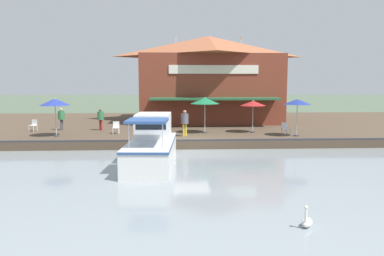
{
  "coord_description": "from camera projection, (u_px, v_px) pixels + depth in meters",
  "views": [
    {
      "loc": [
        22.77,
        -0.91,
        4.18
      ],
      "look_at": [
        -1.0,
        0.22,
        1.3
      ],
      "focal_mm": 35.0,
      "sensor_mm": 36.0,
      "label": 1
    }
  ],
  "objects": [
    {
      "name": "waterfront_restaurant",
      "position": [
        208.0,
        78.0,
        35.71
      ],
      "size": [
        11.98,
        12.94,
        8.14
      ],
      "color": "brown",
      "rests_on": "quay_deck"
    },
    {
      "name": "person_at_quay_edge",
      "position": [
        185.0,
        120.0,
        25.06
      ],
      "size": [
        0.5,
        0.5,
        1.76
      ],
      "color": "gold",
      "rests_on": "quay_deck"
    },
    {
      "name": "patio_umbrella_mid_patio_left",
      "position": [
        297.0,
        102.0,
        25.03
      ],
      "size": [
        1.8,
        1.8,
        2.54
      ],
      "color": "#B7B7B7",
      "rests_on": "quay_deck"
    },
    {
      "name": "quay_edge_fender",
      "position": [
        189.0,
        140.0,
        23.15
      ],
      "size": [
        0.2,
        50.4,
        0.1
      ],
      "primitive_type": "cube",
      "color": "#2D2D33",
      "rests_on": "quay_deck"
    },
    {
      "name": "cafe_chair_facing_river",
      "position": [
        116.0,
        127.0,
        26.49
      ],
      "size": [
        0.47,
        0.47,
        0.85
      ],
      "color": "white",
      "rests_on": "quay_deck"
    },
    {
      "name": "person_mid_patio",
      "position": [
        101.0,
        117.0,
        28.25
      ],
      "size": [
        0.47,
        0.47,
        1.65
      ],
      "color": "#B23338",
      "rests_on": "quay_deck"
    },
    {
      "name": "person_near_entrance",
      "position": [
        61.0,
        116.0,
        28.31
      ],
      "size": [
        0.48,
        0.48,
        1.69
      ],
      "color": "#4C4C56",
      "rests_on": "quay_deck"
    },
    {
      "name": "swan",
      "position": [
        307.0,
        222.0,
        10.7
      ],
      "size": [
        0.62,
        0.53,
        0.69
      ],
      "color": "white",
      "rests_on": "river_water"
    },
    {
      "name": "motorboat_fourth_along",
      "position": [
        153.0,
        146.0,
        19.09
      ],
      "size": [
        7.15,
        2.48,
        2.53
      ],
      "color": "white",
      "rests_on": "river_water"
    },
    {
      "name": "patio_umbrella_far_corner",
      "position": [
        205.0,
        101.0,
        26.6
      ],
      "size": [
        2.07,
        2.07,
        2.57
      ],
      "color": "#B7B7B7",
      "rests_on": "quay_deck"
    },
    {
      "name": "ground_plane",
      "position": [
        189.0,
        151.0,
        23.13
      ],
      "size": [
        220.0,
        220.0,
        0.0
      ],
      "primitive_type": "plane",
      "color": "#4C5B47"
    },
    {
      "name": "patio_umbrella_mid_patio_right",
      "position": [
        55.0,
        102.0,
        24.94
      ],
      "size": [
        1.98,
        1.98,
        2.58
      ],
      "color": "#B7B7B7",
      "rests_on": "quay_deck"
    },
    {
      "name": "cafe_chair_under_first_umbrella",
      "position": [
        285.0,
        128.0,
        25.93
      ],
      "size": [
        0.55,
        0.55,
        0.85
      ],
      "color": "white",
      "rests_on": "quay_deck"
    },
    {
      "name": "tree_behind_restaurant",
      "position": [
        164.0,
        75.0,
        38.99
      ],
      "size": [
        3.75,
        3.58,
        6.29
      ],
      "color": "brown",
      "rests_on": "quay_deck"
    },
    {
      "name": "mooring_post",
      "position": [
        163.0,
        133.0,
        23.27
      ],
      "size": [
        0.22,
        0.22,
        0.93
      ],
      "color": "#473323",
      "rests_on": "quay_deck"
    },
    {
      "name": "quay_deck",
      "position": [
        184.0,
        126.0,
        34.0
      ],
      "size": [
        22.0,
        56.0,
        0.6
      ],
      "primitive_type": "cube",
      "color": "#4C3D2D",
      "rests_on": "ground"
    },
    {
      "name": "cafe_chair_far_corner_seat",
      "position": [
        33.0,
        125.0,
        27.9
      ],
      "size": [
        0.56,
        0.56,
        0.85
      ],
      "color": "white",
      "rests_on": "quay_deck"
    },
    {
      "name": "patio_umbrella_near_quay_edge",
      "position": [
        253.0,
        103.0,
        26.87
      ],
      "size": [
        1.84,
        1.84,
        2.34
      ],
      "color": "#B7B7B7",
      "rests_on": "quay_deck"
    }
  ]
}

